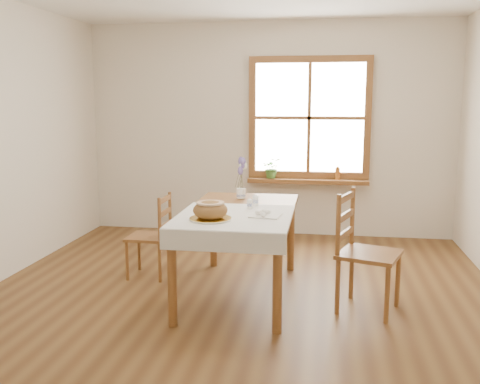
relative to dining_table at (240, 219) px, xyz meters
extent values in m
plane|color=brown|center=(0.00, -0.30, -0.66)|extent=(5.00, 5.00, 0.00)
cube|color=silver|center=(0.00, 2.20, 0.64)|extent=(4.50, 0.10, 2.60)
cube|color=silver|center=(0.00, -2.80, 0.64)|extent=(4.50, 0.10, 2.60)
cube|color=brown|center=(0.50, 2.16, 1.48)|extent=(1.46, 0.08, 0.08)
cube|color=brown|center=(0.50, 2.16, 0.10)|extent=(1.46, 0.08, 0.08)
cube|color=brown|center=(-0.19, 2.16, 0.79)|extent=(0.08, 0.08, 1.30)
cube|color=brown|center=(1.19, 2.16, 0.79)|extent=(0.08, 0.08, 1.30)
cube|color=brown|center=(0.50, 2.16, 0.79)|extent=(0.04, 0.06, 1.30)
cube|color=brown|center=(0.50, 2.16, 0.79)|extent=(1.30, 0.06, 0.04)
cube|color=white|center=(0.50, 2.19, 0.79)|extent=(1.30, 0.01, 1.30)
cube|color=brown|center=(0.50, 2.10, 0.03)|extent=(1.46, 0.20, 0.05)
cube|color=brown|center=(0.00, 0.00, 0.06)|extent=(0.90, 1.60, 0.05)
cylinder|color=brown|center=(-0.39, -0.74, -0.31)|extent=(0.07, 0.07, 0.70)
cylinder|color=brown|center=(0.39, -0.74, -0.31)|extent=(0.07, 0.07, 0.70)
cylinder|color=brown|center=(-0.39, 0.74, -0.31)|extent=(0.07, 0.07, 0.70)
cylinder|color=brown|center=(0.39, 0.74, -0.31)|extent=(0.07, 0.07, 0.70)
cube|color=silver|center=(0.00, -0.30, 0.09)|extent=(0.91, 0.99, 0.01)
cylinder|color=white|center=(-0.15, -0.47, 0.10)|extent=(0.38, 0.38, 0.02)
ellipsoid|color=olive|center=(-0.15, -0.47, 0.19)|extent=(0.27, 0.27, 0.15)
cube|color=silver|center=(0.25, -0.29, 0.10)|extent=(0.26, 0.23, 0.01)
cylinder|color=white|center=(0.08, -0.01, 0.14)|extent=(0.06, 0.06, 0.09)
cylinder|color=white|center=(0.12, 0.12, 0.15)|extent=(0.06, 0.06, 0.10)
cylinder|color=white|center=(-0.07, 0.47, 0.13)|extent=(0.10, 0.10, 0.09)
imported|color=#467E32|center=(0.06, 2.10, 0.15)|extent=(0.26, 0.29, 0.20)
cylinder|color=#A75C1E|center=(0.86, 2.10, 0.13)|extent=(0.06, 0.06, 0.16)
camera|label=1|loc=(0.70, -4.39, 1.01)|focal=40.00mm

